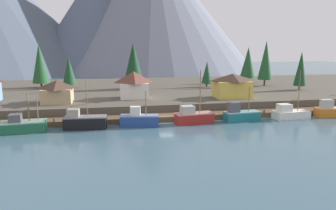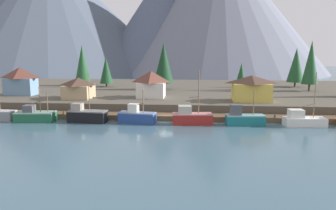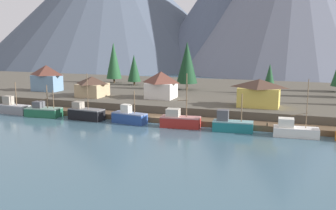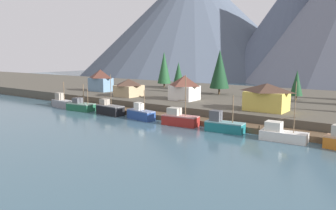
{
  "view_description": "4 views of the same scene",
  "coord_description": "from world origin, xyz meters",
  "px_view_note": "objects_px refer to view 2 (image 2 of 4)",
  "views": [
    {
      "loc": [
        -10.61,
        -55.63,
        13.93
      ],
      "look_at": [
        0.83,
        2.6,
        2.79
      ],
      "focal_mm": 33.17,
      "sensor_mm": 36.0,
      "label": 1
    },
    {
      "loc": [
        5.52,
        -60.15,
        13.32
      ],
      "look_at": [
        0.16,
        1.87,
        2.82
      ],
      "focal_mm": 35.05,
      "sensor_mm": 36.0,
      "label": 2
    },
    {
      "loc": [
        25.18,
        -65.12,
        15.76
      ],
      "look_at": [
        1.21,
        1.88,
        3.27
      ],
      "focal_mm": 40.34,
      "sensor_mm": 36.0,
      "label": 3
    },
    {
      "loc": [
        40.29,
        -53.31,
        13.42
      ],
      "look_at": [
        -1.69,
        3.05,
        2.82
      ],
      "focal_mm": 35.18,
      "sensor_mm": 36.0,
      "label": 4
    }
  ],
  "objects_px": {
    "fishing_boat_red": "(191,117)",
    "house_yellow": "(251,88)",
    "fishing_boat_green": "(35,116)",
    "fishing_boat_black": "(87,115)",
    "conifer_near_right": "(296,65)",
    "conifer_mid_left": "(82,63)",
    "fishing_boat_white": "(303,120)",
    "conifer_back_right": "(164,63)",
    "house_blue": "(20,81)",
    "house_tan": "(79,88)",
    "conifer_mid_right": "(106,70)",
    "fishing_boat_teal": "(244,118)",
    "conifer_near_left": "(311,62)",
    "conifer_back_left": "(241,75)",
    "fishing_boat_blue": "(137,117)",
    "house_white": "(151,84)"
  },
  "relations": [
    {
      "from": "fishing_boat_teal",
      "to": "house_tan",
      "type": "bearing_deg",
      "value": 154.5
    },
    {
      "from": "fishing_boat_blue",
      "to": "fishing_boat_teal",
      "type": "height_order",
      "value": "fishing_boat_teal"
    },
    {
      "from": "fishing_boat_white",
      "to": "conifer_mid_right",
      "type": "distance_m",
      "value": 58.52
    },
    {
      "from": "fishing_boat_black",
      "to": "fishing_boat_blue",
      "type": "distance_m",
      "value": 9.46
    },
    {
      "from": "fishing_boat_blue",
      "to": "conifer_back_left",
      "type": "distance_m",
      "value": 39.5
    },
    {
      "from": "conifer_mid_right",
      "to": "conifer_back_left",
      "type": "relative_size",
      "value": 1.2
    },
    {
      "from": "fishing_boat_black",
      "to": "house_tan",
      "type": "distance_m",
      "value": 14.75
    },
    {
      "from": "fishing_boat_white",
      "to": "conifer_back_right",
      "type": "height_order",
      "value": "conifer_back_right"
    },
    {
      "from": "fishing_boat_black",
      "to": "house_blue",
      "type": "bearing_deg",
      "value": 147.08
    },
    {
      "from": "conifer_near_left",
      "to": "conifer_mid_left",
      "type": "bearing_deg",
      "value": 172.53
    },
    {
      "from": "fishing_boat_black",
      "to": "house_blue",
      "type": "xyz_separation_m",
      "value": [
        -22.11,
        17.27,
        4.66
      ]
    },
    {
      "from": "house_yellow",
      "to": "conifer_mid_right",
      "type": "bearing_deg",
      "value": 147.66
    },
    {
      "from": "fishing_boat_green",
      "to": "fishing_boat_white",
      "type": "distance_m",
      "value": 49.07
    },
    {
      "from": "fishing_boat_black",
      "to": "conifer_mid_right",
      "type": "distance_m",
      "value": 37.48
    },
    {
      "from": "conifer_near_left",
      "to": "conifer_back_right",
      "type": "xyz_separation_m",
      "value": [
        -38.84,
        0.55,
        -0.39
      ]
    },
    {
      "from": "house_white",
      "to": "conifer_mid_left",
      "type": "bearing_deg",
      "value": 135.83
    },
    {
      "from": "fishing_boat_blue",
      "to": "conifer_back_right",
      "type": "relative_size",
      "value": 0.56
    },
    {
      "from": "fishing_boat_green",
      "to": "fishing_boat_blue",
      "type": "distance_m",
      "value": 19.38
    },
    {
      "from": "conifer_near_right",
      "to": "conifer_mid_left",
      "type": "bearing_deg",
      "value": -178.85
    },
    {
      "from": "house_blue",
      "to": "conifer_near_right",
      "type": "xyz_separation_m",
      "value": [
        71.34,
        23.43,
        3.02
      ]
    },
    {
      "from": "fishing_boat_blue",
      "to": "fishing_boat_teal",
      "type": "distance_m",
      "value": 19.38
    },
    {
      "from": "fishing_boat_green",
      "to": "fishing_boat_teal",
      "type": "xyz_separation_m",
      "value": [
        38.76,
        0.39,
        0.15
      ]
    },
    {
      "from": "conifer_near_left",
      "to": "conifer_mid_right",
      "type": "distance_m",
      "value": 56.69
    },
    {
      "from": "conifer_near_right",
      "to": "fishing_boat_red",
      "type": "bearing_deg",
      "value": -126.15
    },
    {
      "from": "house_blue",
      "to": "fishing_boat_blue",
      "type": "bearing_deg",
      "value": -28.7
    },
    {
      "from": "conifer_back_right",
      "to": "conifer_near_left",
      "type": "bearing_deg",
      "value": -0.8
    },
    {
      "from": "house_yellow",
      "to": "conifer_back_right",
      "type": "height_order",
      "value": "conifer_back_right"
    },
    {
      "from": "house_white",
      "to": "house_tan",
      "type": "bearing_deg",
      "value": -169.9
    },
    {
      "from": "house_white",
      "to": "conifer_near_left",
      "type": "bearing_deg",
      "value": 20.7
    },
    {
      "from": "conifer_mid_left",
      "to": "fishing_boat_black",
      "type": "bearing_deg",
      "value": -69.97
    },
    {
      "from": "fishing_boat_red",
      "to": "house_yellow",
      "type": "bearing_deg",
      "value": 38.47
    },
    {
      "from": "fishing_boat_white",
      "to": "conifer_back_right",
      "type": "relative_size",
      "value": 0.76
    },
    {
      "from": "house_yellow",
      "to": "conifer_back_left",
      "type": "relative_size",
      "value": 1.12
    },
    {
      "from": "fishing_boat_white",
      "to": "conifer_mid_right",
      "type": "relative_size",
      "value": 1.08
    },
    {
      "from": "fishing_boat_blue",
      "to": "house_white",
      "type": "distance_m",
      "value": 16.4
    },
    {
      "from": "fishing_boat_red",
      "to": "conifer_mid_left",
      "type": "relative_size",
      "value": 0.8
    },
    {
      "from": "house_blue",
      "to": "conifer_back_left",
      "type": "relative_size",
      "value": 0.99
    },
    {
      "from": "house_white",
      "to": "conifer_near_right",
      "type": "bearing_deg",
      "value": 32.4
    },
    {
      "from": "house_yellow",
      "to": "house_blue",
      "type": "height_order",
      "value": "house_blue"
    },
    {
      "from": "conifer_back_right",
      "to": "house_blue",
      "type": "bearing_deg",
      "value": -156.91
    },
    {
      "from": "fishing_boat_teal",
      "to": "house_yellow",
      "type": "height_order",
      "value": "house_yellow"
    },
    {
      "from": "house_tan",
      "to": "conifer_mid_right",
      "type": "bearing_deg",
      "value": 90.29
    },
    {
      "from": "house_tan",
      "to": "fishing_boat_teal",
      "type": "bearing_deg",
      "value": -20.14
    },
    {
      "from": "house_blue",
      "to": "house_white",
      "type": "xyz_separation_m",
      "value": [
        32.07,
        -1.48,
        -0.31
      ]
    },
    {
      "from": "fishing_boat_teal",
      "to": "fishing_boat_green",
      "type": "bearing_deg",
      "value": 175.23
    },
    {
      "from": "house_white",
      "to": "conifer_back_left",
      "type": "height_order",
      "value": "conifer_back_left"
    },
    {
      "from": "fishing_boat_teal",
      "to": "house_white",
      "type": "xyz_separation_m",
      "value": [
        -18.87,
        15.68,
        4.37
      ]
    },
    {
      "from": "house_tan",
      "to": "conifer_back_left",
      "type": "bearing_deg",
      "value": 26.0
    },
    {
      "from": "fishing_boat_green",
      "to": "fishing_boat_black",
      "type": "relative_size",
      "value": 0.8
    },
    {
      "from": "fishing_boat_red",
      "to": "conifer_back_right",
      "type": "relative_size",
      "value": 0.78
    }
  ]
}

